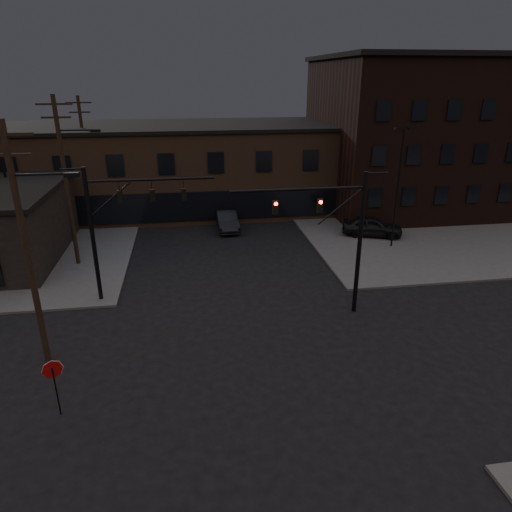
{
  "coord_description": "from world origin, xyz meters",
  "views": [
    {
      "loc": [
        -2.53,
        -17.53,
        12.49
      ],
      "look_at": [
        0.91,
        5.03,
        3.5
      ],
      "focal_mm": 32.0,
      "sensor_mm": 36.0,
      "label": 1
    }
  ],
  "objects": [
    {
      "name": "ground",
      "position": [
        0.0,
        0.0,
        0.0
      ],
      "size": [
        140.0,
        140.0,
        0.0
      ],
      "primitive_type": "plane",
      "color": "black",
      "rests_on": "ground"
    },
    {
      "name": "sidewalk_ne",
      "position": [
        22.0,
        22.0,
        0.07
      ],
      "size": [
        30.0,
        30.0,
        0.15
      ],
      "primitive_type": "cube",
      "color": "#474744",
      "rests_on": "ground"
    },
    {
      "name": "building_row",
      "position": [
        0.0,
        28.0,
        4.0
      ],
      "size": [
        40.0,
        12.0,
        8.0
      ],
      "primitive_type": "cube",
      "color": "brown",
      "rests_on": "ground"
    },
    {
      "name": "building_right",
      "position": [
        22.0,
        26.0,
        7.0
      ],
      "size": [
        22.0,
        16.0,
        14.0
      ],
      "primitive_type": "cube",
      "color": "black",
      "rests_on": "ground"
    },
    {
      "name": "traffic_signal_near",
      "position": [
        5.36,
        4.5,
        4.93
      ],
      "size": [
        7.12,
        0.24,
        8.0
      ],
      "color": "black",
      "rests_on": "ground"
    },
    {
      "name": "traffic_signal_far",
      "position": [
        -6.72,
        8.0,
        5.01
      ],
      "size": [
        7.12,
        0.24,
        8.0
      ],
      "color": "black",
      "rests_on": "ground"
    },
    {
      "name": "stop_sign",
      "position": [
        -8.0,
        -1.99,
        1.84
      ],
      "size": [
        0.72,
        0.33,
        2.48
      ],
      "color": "black",
      "rests_on": "ground"
    },
    {
      "name": "utility_pole_near",
      "position": [
        -9.43,
        2.0,
        5.87
      ],
      "size": [
        3.7,
        0.28,
        11.0
      ],
      "color": "black",
      "rests_on": "ground"
    },
    {
      "name": "utility_pole_mid",
      "position": [
        -10.44,
        14.0,
        6.13
      ],
      "size": [
        3.7,
        0.28,
        11.5
      ],
      "color": "black",
      "rests_on": "ground"
    },
    {
      "name": "utility_pole_far",
      "position": [
        -11.5,
        26.0,
        5.78
      ],
      "size": [
        2.2,
        0.28,
        11.0
      ],
      "color": "black",
      "rests_on": "ground"
    },
    {
      "name": "lot_light_a",
      "position": [
        13.0,
        14.0,
        5.51
      ],
      "size": [
        1.5,
        0.28,
        9.14
      ],
      "color": "black",
      "rests_on": "ground"
    },
    {
      "name": "lot_light_b",
      "position": [
        19.0,
        19.0,
        5.51
      ],
      "size": [
        1.5,
        0.28,
        9.14
      ],
      "color": "black",
      "rests_on": "ground"
    },
    {
      "name": "parked_car_lot_a",
      "position": [
        12.41,
        16.56,
        0.97
      ],
      "size": [
        5.21,
        3.55,
        1.65
      ],
      "primitive_type": "imported",
      "rotation": [
        0.0,
        0.0,
        1.2
      ],
      "color": "black",
      "rests_on": "sidewalk_ne"
    },
    {
      "name": "parked_car_lot_b",
      "position": [
        12.95,
        24.23,
        0.78
      ],
      "size": [
        4.72,
        3.33,
        1.27
      ],
      "primitive_type": "imported",
      "rotation": [
        0.0,
        0.0,
        1.17
      ],
      "color": "#AEAEB0",
      "rests_on": "sidewalk_ne"
    },
    {
      "name": "car_crossing",
      "position": [
        0.71,
        20.62,
        0.81
      ],
      "size": [
        1.85,
        4.94,
        1.61
      ],
      "primitive_type": "imported",
      "rotation": [
        0.0,
        0.0,
        0.03
      ],
      "color": "black",
      "rests_on": "ground"
    }
  ]
}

